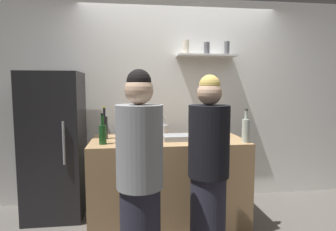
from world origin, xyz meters
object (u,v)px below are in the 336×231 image
at_px(utensil_holder, 164,130).
at_px(wine_bottle_green_glass, 103,133).
at_px(water_bottle_plastic, 211,127).
at_px(person_grey_hoodie, 140,183).
at_px(baking_pan, 179,137).
at_px(wine_bottle_dark_glass, 105,127).
at_px(wine_bottle_pale_glass, 246,130).
at_px(person_blonde, 208,172).
at_px(wine_bottle_amber_glass, 121,131).
at_px(refrigerator, 55,145).

xyz_separation_m(utensil_holder, wine_bottle_green_glass, (-0.64, -0.43, 0.05)).
bearing_deg(water_bottle_plastic, person_grey_hoodie, -129.13).
bearing_deg(baking_pan, wine_bottle_dark_glass, 168.36).
height_order(wine_bottle_green_glass, water_bottle_plastic, wine_bottle_green_glass).
height_order(wine_bottle_dark_glass, wine_bottle_pale_glass, wine_bottle_dark_glass).
relative_size(utensil_holder, person_blonde, 0.14).
height_order(wine_bottle_amber_glass, person_grey_hoodie, person_grey_hoodie).
relative_size(wine_bottle_dark_glass, wine_bottle_pale_glass, 1.03).
relative_size(refrigerator, wine_bottle_pale_glass, 4.93).
relative_size(baking_pan, wine_bottle_pale_glass, 1.02).
bearing_deg(wine_bottle_green_glass, wine_bottle_amber_glass, 31.23).
bearing_deg(person_grey_hoodie, utensil_holder, -161.05).
height_order(refrigerator, wine_bottle_dark_glass, refrigerator).
height_order(baking_pan, wine_bottle_amber_glass, wine_bottle_amber_glass).
height_order(wine_bottle_dark_glass, water_bottle_plastic, wine_bottle_dark_glass).
xyz_separation_m(wine_bottle_dark_glass, person_blonde, (0.91, -0.79, -0.29)).
bearing_deg(wine_bottle_green_glass, water_bottle_plastic, 13.43).
xyz_separation_m(wine_bottle_amber_glass, wine_bottle_green_glass, (-0.17, -0.10, -0.01)).
xyz_separation_m(wine_bottle_dark_glass, person_grey_hoodie, (0.34, -1.02, -0.27)).
bearing_deg(person_blonde, refrigerator, -93.41).
height_order(wine_bottle_green_glass, person_grey_hoodie, person_grey_hoodie).
distance_m(refrigerator, person_grey_hoodie, 1.59).
relative_size(wine_bottle_pale_glass, wine_bottle_green_glass, 1.12).
bearing_deg(baking_pan, person_blonde, -77.76).
xyz_separation_m(utensil_holder, water_bottle_plastic, (0.50, -0.16, 0.04)).
height_order(wine_bottle_pale_glass, wine_bottle_green_glass, wine_bottle_pale_glass).
height_order(person_grey_hoodie, person_blonde, person_grey_hoodie).
bearing_deg(person_grey_hoodie, water_bottle_plastic, 174.95).
height_order(refrigerator, water_bottle_plastic, refrigerator).
distance_m(wine_bottle_green_glass, water_bottle_plastic, 1.18).
bearing_deg(wine_bottle_dark_glass, utensil_holder, 12.37).
bearing_deg(utensil_holder, wine_bottle_amber_glass, -145.22).
relative_size(wine_bottle_green_glass, person_blonde, 0.19).
distance_m(baking_pan, wine_bottle_pale_glass, 0.67).
relative_size(refrigerator, wine_bottle_dark_glass, 4.79).
bearing_deg(wine_bottle_amber_glass, person_blonde, -39.37).
xyz_separation_m(utensil_holder, person_blonde, (0.26, -0.94, -0.22)).
xyz_separation_m(wine_bottle_amber_glass, water_bottle_plastic, (0.98, 0.17, -0.01)).
relative_size(refrigerator, person_grey_hoodie, 1.02).
bearing_deg(baking_pan, refrigerator, 162.36).
relative_size(wine_bottle_dark_glass, person_blonde, 0.22).
relative_size(wine_bottle_amber_glass, person_grey_hoodie, 0.19).
height_order(refrigerator, wine_bottle_pale_glass, refrigerator).
xyz_separation_m(refrigerator, wine_bottle_pale_glass, (1.98, -0.66, 0.24)).
distance_m(baking_pan, water_bottle_plastic, 0.41).
distance_m(wine_bottle_dark_glass, wine_bottle_amber_glass, 0.26).
distance_m(wine_bottle_pale_glass, wine_bottle_amber_glass, 1.24).
bearing_deg(wine_bottle_amber_glass, wine_bottle_pale_glass, -9.23).
xyz_separation_m(refrigerator, wine_bottle_dark_glass, (0.58, -0.27, 0.24)).
relative_size(wine_bottle_amber_glass, person_blonde, 0.19).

